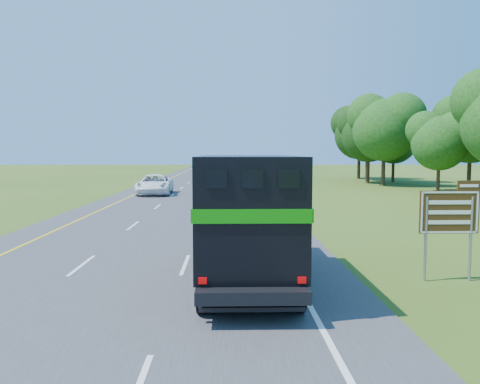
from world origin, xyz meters
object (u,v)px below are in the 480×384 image
(exit_sign, at_px, (450,216))
(horse_truck, at_px, (246,214))
(far_car, at_px, (200,165))
(white_suv, at_px, (155,184))

(exit_sign, bearing_deg, horse_truck, 178.13)
(far_car, bearing_deg, exit_sign, -86.79)
(white_suv, xyz_separation_m, exit_sign, (13.91, -30.52, 1.07))
(white_suv, height_order, far_car, white_suv)
(white_suv, relative_size, far_car, 1.39)
(white_suv, bearing_deg, far_car, 87.40)
(white_suv, bearing_deg, horse_truck, -78.63)
(horse_truck, height_order, exit_sign, horse_truck)
(white_suv, relative_size, exit_sign, 2.14)
(white_suv, distance_m, far_car, 74.56)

